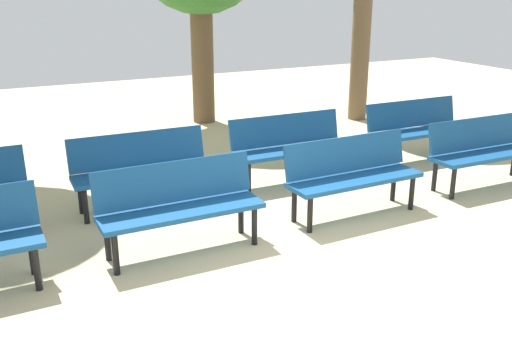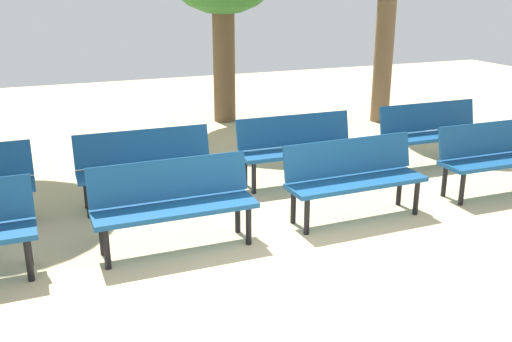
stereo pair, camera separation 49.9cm
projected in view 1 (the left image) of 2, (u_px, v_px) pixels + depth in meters
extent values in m
plane|color=#CCB789|center=(360.00, 298.00, 4.82)|extent=(24.00, 24.00, 0.00)
cylinder|color=black|center=(37.00, 269.00, 4.89)|extent=(0.06, 0.06, 0.40)
cylinder|color=black|center=(32.00, 254.00, 5.16)|extent=(0.06, 0.06, 0.40)
cube|color=navy|center=(182.00, 212.00, 5.51)|extent=(1.60, 0.44, 0.05)
cube|color=navy|center=(174.00, 181.00, 5.60)|extent=(1.60, 0.12, 0.40)
cylinder|color=black|center=(116.00, 254.00, 5.15)|extent=(0.06, 0.06, 0.40)
cylinder|color=black|center=(254.00, 226.00, 5.74)|extent=(0.06, 0.06, 0.40)
cylinder|color=black|center=(107.00, 241.00, 5.42)|extent=(0.06, 0.06, 0.40)
cylinder|color=black|center=(241.00, 215.00, 6.02)|extent=(0.06, 0.06, 0.40)
cube|color=navy|center=(356.00, 180.00, 6.40)|extent=(1.61, 0.47, 0.05)
cube|color=navy|center=(346.00, 154.00, 6.49)|extent=(1.60, 0.15, 0.40)
cylinder|color=black|center=(310.00, 215.00, 6.03)|extent=(0.06, 0.06, 0.40)
cylinder|color=black|center=(412.00, 193.00, 6.64)|extent=(0.06, 0.06, 0.40)
cylinder|color=black|center=(294.00, 205.00, 6.29)|extent=(0.06, 0.06, 0.40)
cylinder|color=black|center=(393.00, 185.00, 6.91)|extent=(0.06, 0.06, 0.40)
cube|color=navy|center=(487.00, 155.00, 7.32)|extent=(1.61, 0.46, 0.05)
cube|color=navy|center=(478.00, 133.00, 7.41)|extent=(1.60, 0.15, 0.40)
cylinder|color=black|center=(453.00, 183.00, 6.96)|extent=(0.06, 0.06, 0.40)
cylinder|color=black|center=(435.00, 176.00, 7.24)|extent=(0.06, 0.06, 0.40)
cylinder|color=black|center=(24.00, 216.00, 5.98)|extent=(0.06, 0.06, 0.40)
cylinder|color=black|center=(21.00, 206.00, 6.26)|extent=(0.06, 0.06, 0.40)
cube|color=navy|center=(143.00, 174.00, 6.60)|extent=(1.61, 0.47, 0.05)
cube|color=navy|center=(138.00, 149.00, 6.69)|extent=(1.60, 0.15, 0.40)
cylinder|color=black|center=(86.00, 206.00, 6.25)|extent=(0.06, 0.06, 0.40)
cylinder|color=black|center=(206.00, 187.00, 6.82)|extent=(0.06, 0.06, 0.40)
cylinder|color=black|center=(81.00, 197.00, 6.52)|extent=(0.06, 0.06, 0.40)
cylinder|color=black|center=(197.00, 179.00, 7.09)|extent=(0.06, 0.06, 0.40)
cube|color=navy|center=(292.00, 151.00, 7.49)|extent=(1.61, 0.47, 0.05)
cube|color=navy|center=(285.00, 129.00, 7.59)|extent=(1.60, 0.15, 0.40)
cylinder|color=black|center=(249.00, 178.00, 7.14)|extent=(0.06, 0.06, 0.40)
cylinder|color=black|center=(343.00, 164.00, 7.71)|extent=(0.06, 0.06, 0.40)
cylinder|color=black|center=(238.00, 171.00, 7.41)|extent=(0.06, 0.06, 0.40)
cylinder|color=black|center=(330.00, 157.00, 7.99)|extent=(0.06, 0.06, 0.40)
cube|color=navy|center=(419.00, 132.00, 8.40)|extent=(1.61, 0.46, 0.05)
cube|color=navy|center=(411.00, 113.00, 8.50)|extent=(1.60, 0.14, 0.40)
cylinder|color=black|center=(386.00, 156.00, 8.05)|extent=(0.06, 0.06, 0.40)
cylinder|color=black|center=(461.00, 144.00, 8.63)|extent=(0.06, 0.06, 0.40)
cylinder|color=black|center=(373.00, 150.00, 8.32)|extent=(0.06, 0.06, 0.40)
cylinder|color=black|center=(446.00, 139.00, 8.90)|extent=(0.06, 0.06, 0.40)
cylinder|color=brown|center=(202.00, 56.00, 10.54)|extent=(0.41, 0.41, 2.46)
cylinder|color=brown|center=(361.00, 34.00, 10.64)|extent=(0.35, 0.35, 3.22)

